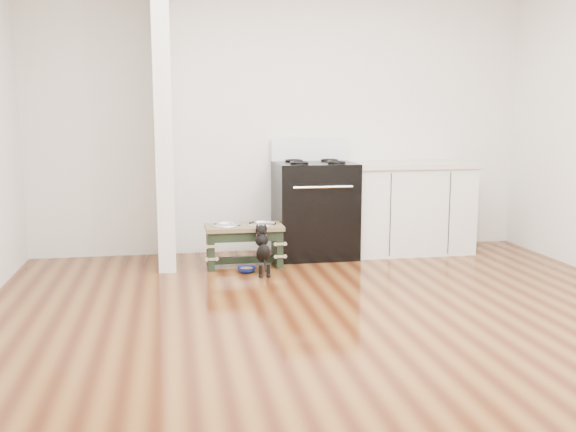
# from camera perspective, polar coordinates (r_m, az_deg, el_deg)

# --- Properties ---
(ground) EXTENTS (5.00, 5.00, 0.00)m
(ground) POSITION_cam_1_polar(r_m,az_deg,el_deg) (4.28, 5.47, -9.87)
(ground) COLOR #421B0B
(ground) RESTS_ON ground
(room_shell) EXTENTS (5.00, 5.00, 5.00)m
(room_shell) POSITION_cam_1_polar(r_m,az_deg,el_deg) (4.06, 5.82, 12.32)
(room_shell) COLOR silver
(room_shell) RESTS_ON ground
(partition_wall) EXTENTS (0.15, 0.80, 2.70)m
(partition_wall) POSITION_cam_1_polar(r_m,az_deg,el_deg) (5.99, -11.02, 8.56)
(partition_wall) COLOR silver
(partition_wall) RESTS_ON ground
(oven_range) EXTENTS (0.76, 0.69, 1.14)m
(oven_range) POSITION_cam_1_polar(r_m,az_deg,el_deg) (6.27, 2.37, 0.74)
(oven_range) COLOR black
(oven_range) RESTS_ON ground
(cabinet_run) EXTENTS (1.24, 0.64, 0.91)m
(cabinet_run) POSITION_cam_1_polar(r_m,az_deg,el_deg) (6.58, 10.69, 0.76)
(cabinet_run) COLOR silver
(cabinet_run) RESTS_ON ground
(dog_feeder) EXTENTS (0.70, 0.37, 0.40)m
(dog_feeder) POSITION_cam_1_polar(r_m,az_deg,el_deg) (5.87, -3.92, -1.87)
(dog_feeder) COLOR black
(dog_feeder) RESTS_ON ground
(puppy) EXTENTS (0.12, 0.36, 0.43)m
(puppy) POSITION_cam_1_polar(r_m,az_deg,el_deg) (5.58, -2.27, -2.85)
(puppy) COLOR black
(puppy) RESTS_ON ground
(floor_bowl) EXTENTS (0.21, 0.21, 0.05)m
(floor_bowl) POSITION_cam_1_polar(r_m,az_deg,el_deg) (5.69, -3.70, -4.78)
(floor_bowl) COLOR navy
(floor_bowl) RESTS_ON ground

